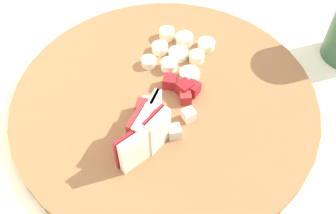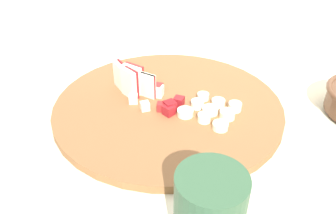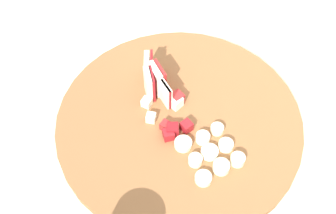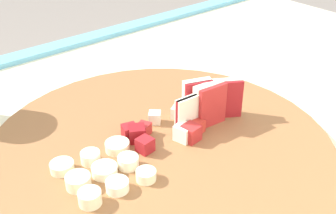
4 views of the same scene
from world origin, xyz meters
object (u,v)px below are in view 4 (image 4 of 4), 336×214
at_px(apple_wedge_fan, 207,104).
at_px(banana_slice_rows, 102,171).
at_px(apple_dice_pile, 164,130).
at_px(cutting_board, 159,148).

xyz_separation_m(apple_wedge_fan, banana_slice_rows, (0.17, 0.01, -0.02)).
bearing_deg(apple_dice_pile, apple_wedge_fan, 173.08).
height_order(apple_dice_pile, banana_slice_rows, apple_dice_pile).
bearing_deg(apple_dice_pile, cutting_board, 24.16).
xyz_separation_m(cutting_board, apple_wedge_fan, (-0.08, 0.00, 0.03)).
bearing_deg(apple_wedge_fan, apple_dice_pile, -6.92).
xyz_separation_m(cutting_board, apple_dice_pile, (-0.01, -0.01, 0.02)).
bearing_deg(apple_dice_pile, banana_slice_rows, 7.93).
relative_size(cutting_board, banana_slice_rows, 4.35).
relative_size(apple_wedge_fan, apple_dice_pile, 1.02).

